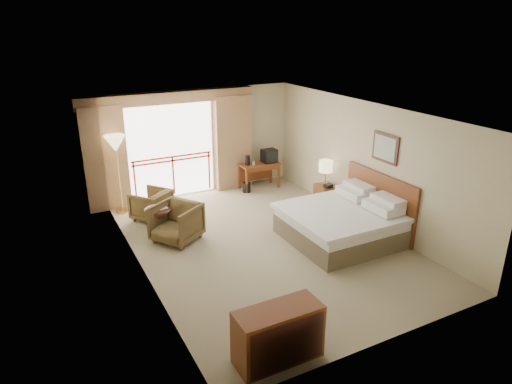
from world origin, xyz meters
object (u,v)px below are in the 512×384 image
armchair_far (152,219)px  armchair_near (177,240)px  side_table (159,217)px  floor_lamp (115,147)px  table_lamp (326,167)px  tv (269,156)px  dresser (278,335)px  desk (259,168)px  wastebasket (247,187)px  bed (342,223)px  nightstand (325,197)px

armchair_far → armchair_near: bearing=60.5°
side_table → floor_lamp: bearing=104.3°
table_lamp → tv: table_lamp is taller
dresser → tv: bearing=61.8°
desk → armchair_far: size_ratio=1.38×
wastebasket → armchair_near: 3.17m
armchair_far → bed: bearing=101.8°
nightstand → tv: size_ratio=1.51×
bed → floor_lamp: bearing=136.1°
table_lamp → tv: 2.02m
desk → armchair_near: bearing=-147.0°
bed → table_lamp: (0.69, 1.60, 0.67)m
desk → tv: (0.30, -0.05, 0.33)m
side_table → dresser: size_ratio=0.52×
bed → desk: 3.62m
bed → armchair_far: (-3.22, 2.86, -0.38)m
armchair_near → wastebasket: bearing=92.6°
bed → armchair_far: bed is taller
wastebasket → armchair_far: 2.77m
armchair_far → floor_lamp: 1.84m
table_lamp → wastebasket: 2.37m
wastebasket → bed: bearing=-81.5°
table_lamp → floor_lamp: bearing=155.7°
nightstand → tv: (-0.45, 2.01, 0.57)m
table_lamp → dresser: size_ratio=0.50×
desk → side_table: 3.67m
bed → table_lamp: table_lamp is taller
table_lamp → tv: bearing=102.8°
bed → dresser: bed is taller
nightstand → dresser: (-3.68, -4.06, 0.10)m
desk → wastebasket: bearing=-158.9°
bed → dresser: 3.90m
nightstand → side_table: size_ratio=0.97×
floor_lamp → dresser: floor_lamp is taller
bed → side_table: (-3.31, 1.93, 0.04)m
wastebasket → dresser: dresser is taller
nightstand → wastebasket: nightstand is taller
nightstand → wastebasket: size_ratio=2.21×
armchair_near → floor_lamp: 2.70m
nightstand → armchair_far: size_ratio=0.77×
desk → tv: tv is taller
wastebasket → desk: bearing=22.7°
desk → armchair_far: (-3.17, -0.75, -0.54)m
floor_lamp → dresser: size_ratio=1.58×
tv → floor_lamp: (-3.99, 0.04, 0.74)m
wastebasket → armchair_near: (-2.55, -1.88, -0.13)m
floor_lamp → armchair_near: bearing=-71.7°
nightstand → wastebasket: 2.23m
table_lamp → armchair_near: size_ratio=0.67×
side_table → desk: bearing=27.3°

